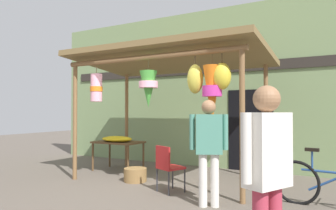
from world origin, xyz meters
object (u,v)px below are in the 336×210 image
(display_table, at_px, (118,145))
(flower_heap_on_table, at_px, (117,139))
(parked_bicycle, at_px, (333,186))
(folding_chair, at_px, (167,165))
(customer_foreground, at_px, (209,143))
(wicker_basket_by_table, at_px, (135,175))
(vendor_in_orange, at_px, (267,167))

(display_table, height_order, flower_heap_on_table, flower_heap_on_table)
(parked_bicycle, bearing_deg, folding_chair, -172.55)
(customer_foreground, bearing_deg, folding_chair, 156.44)
(display_table, xyz_separation_m, parked_bicycle, (4.70, -0.88, -0.29))
(folding_chair, distance_m, wicker_basket_by_table, 1.17)
(display_table, bearing_deg, vendor_in_orange, -39.13)
(wicker_basket_by_table, distance_m, customer_foreground, 2.31)
(folding_chair, height_order, wicker_basket_by_table, folding_chair)
(folding_chair, bearing_deg, flower_heap_on_table, 150.50)
(parked_bicycle, bearing_deg, display_table, 169.37)
(display_table, distance_m, vendor_in_orange, 5.49)
(display_table, relative_size, parked_bicycle, 0.67)
(vendor_in_orange, bearing_deg, wicker_basket_by_table, 140.03)
(display_table, bearing_deg, customer_foreground, -28.52)
(flower_heap_on_table, height_order, wicker_basket_by_table, flower_heap_on_table)
(flower_heap_on_table, xyz_separation_m, parked_bicycle, (4.67, -0.81, -0.44))
(flower_heap_on_table, xyz_separation_m, folding_chair, (2.04, -1.15, -0.29))
(wicker_basket_by_table, distance_m, vendor_in_orange, 4.27)
(customer_foreground, bearing_deg, flower_heap_on_table, 152.34)
(display_table, height_order, folding_chair, folding_chair)
(flower_heap_on_table, bearing_deg, folding_chair, -29.50)
(folding_chair, distance_m, vendor_in_orange, 3.16)
(wicker_basket_by_table, bearing_deg, flower_heap_on_table, 145.51)
(display_table, distance_m, customer_foreground, 3.46)
(parked_bicycle, bearing_deg, customer_foreground, -155.52)
(parked_bicycle, bearing_deg, flower_heap_on_table, 170.19)
(parked_bicycle, bearing_deg, vendor_in_orange, -99.82)
(folding_chair, xyz_separation_m, parked_bicycle, (2.63, 0.34, -0.16))
(display_table, xyz_separation_m, vendor_in_orange, (4.25, -3.46, 0.35))
(flower_heap_on_table, bearing_deg, display_table, 112.79)
(flower_heap_on_table, xyz_separation_m, customer_foreground, (2.99, -1.57, 0.18))
(wicker_basket_by_table, bearing_deg, folding_chair, -23.95)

